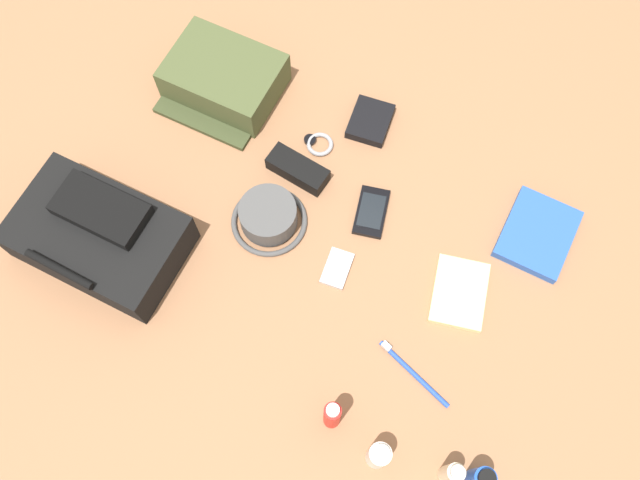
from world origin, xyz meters
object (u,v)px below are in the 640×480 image
object	(u,v)px
toothpaste_tube	(379,456)
sunscreen_spray	(332,415)
sunglasses_case	(298,169)
notepad	(459,293)
toiletry_pouch	(223,79)
media_player	(337,268)
paperback_novel	(537,234)
cell_phone	(371,212)
wristwatch	(319,144)
toothbrush	(410,370)
deodorant_spray	(480,479)
wallet	(370,121)
backpack	(99,235)
bucket_hat	(268,217)
lotion_bottle	(452,474)

from	to	relation	value
toothpaste_tube	sunscreen_spray	size ratio (longest dim) A/B	0.79
sunglasses_case	notepad	bearing A→B (deg)	172.77
toiletry_pouch	media_player	xyz separation A→B (m)	(-0.45, 0.28, -0.04)
paperback_novel	cell_phone	bearing A→B (deg)	18.99
wristwatch	toothbrush	bearing A→B (deg)	137.19
deodorant_spray	paperback_novel	xyz separation A→B (m)	(0.08, -0.53, -0.05)
toiletry_pouch	wallet	world-z (taller)	toiletry_pouch
backpack	wallet	world-z (taller)	backpack
cell_phone	sunglasses_case	xyz separation A→B (m)	(0.19, -0.01, 0.01)
backpack	sunglasses_case	size ratio (longest dim) A/B	2.50
deodorant_spray	cell_phone	world-z (taller)	deodorant_spray
bucket_hat	notepad	bearing A→B (deg)	-174.39
bucket_hat	sunglasses_case	distance (m)	0.14
deodorant_spray	sunglasses_case	bearing A→B (deg)	-34.77
toiletry_pouch	lotion_bottle	size ratio (longest dim) A/B	2.24
wallet	backpack	bearing A→B (deg)	46.68
lotion_bottle	sunscreen_spray	size ratio (longest dim) A/B	0.76
cell_phone	wristwatch	distance (m)	0.21
media_player	wallet	bearing A→B (deg)	-74.91
sunglasses_case	bucket_hat	bearing A→B (deg)	95.32
toothpaste_tube	toothbrush	bearing A→B (deg)	-85.92
deodorant_spray	media_player	xyz separation A→B (m)	(0.43, -0.26, -0.05)
cell_phone	notepad	size ratio (longest dim) A/B	0.86
toothbrush	sunglasses_case	distance (m)	0.51
sunscreen_spray	toothbrush	world-z (taller)	sunscreen_spray
toiletry_pouch	notepad	bearing A→B (deg)	163.05
notepad	sunglasses_case	xyz separation A→B (m)	(0.44, -0.09, 0.01)
paperback_novel	notepad	world-z (taller)	paperback_novel
paperback_novel	sunscreen_spray	bearing A→B (deg)	68.65
sunglasses_case	toothpaste_tube	bearing A→B (deg)	136.97
cell_phone	wallet	size ratio (longest dim) A/B	1.18
toothpaste_tube	media_player	bearing A→B (deg)	-51.82
paperback_novel	toiletry_pouch	bearing A→B (deg)	-0.86
wristwatch	sunscreen_spray	bearing A→B (deg)	120.06
backpack	notepad	size ratio (longest dim) A/B	2.33
paperback_novel	cell_phone	size ratio (longest dim) A/B	1.38
toothpaste_tube	wallet	distance (m)	0.75
backpack	notepad	world-z (taller)	backpack
bucket_hat	wallet	xyz separation A→B (m)	(-0.09, -0.33, -0.02)
sunscreen_spray	sunglasses_case	distance (m)	0.55
deodorant_spray	sunscreen_spray	world-z (taller)	sunscreen_spray
backpack	deodorant_spray	bearing A→B (deg)	175.10
deodorant_spray	cell_phone	distance (m)	0.59
backpack	paperback_novel	xyz separation A→B (m)	(-0.82, -0.45, -0.04)
media_player	sunglasses_case	world-z (taller)	sunglasses_case
toiletry_pouch	paperback_novel	distance (m)	0.80
paperback_novel	wallet	distance (m)	0.46
backpack	sunglasses_case	bearing A→B (deg)	-129.62
toothpaste_tube	toothbrush	distance (m)	0.19
toiletry_pouch	bucket_hat	xyz separation A→B (m)	(-0.26, 0.26, -0.01)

